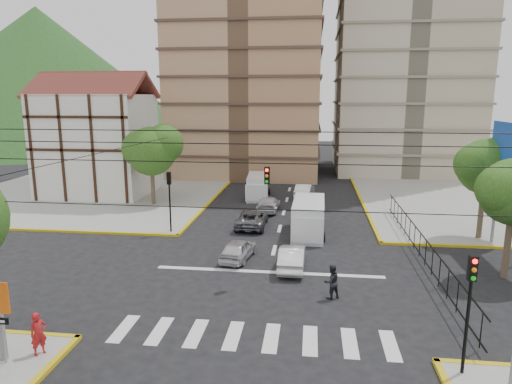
% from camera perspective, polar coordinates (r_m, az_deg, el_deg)
% --- Properties ---
extents(ground, '(160.00, 160.00, 0.00)m').
position_cam_1_polar(ground, '(25.30, 1.33, -10.98)').
color(ground, black).
rests_on(ground, ground).
extents(sidewalk_nw, '(26.00, 26.00, 0.15)m').
position_cam_1_polar(sidewalk_nw, '(49.57, -19.86, -0.18)').
color(sidewalk_nw, gray).
rests_on(sidewalk_nw, ground).
extents(sidewalk_ne, '(26.00, 26.00, 0.15)m').
position_cam_1_polar(sidewalk_ne, '(47.71, 28.64, -1.39)').
color(sidewalk_ne, gray).
rests_on(sidewalk_ne, ground).
extents(crosswalk_stripes, '(12.00, 2.40, 0.01)m').
position_cam_1_polar(crosswalk_stripes, '(19.94, -0.47, -17.63)').
color(crosswalk_stripes, silver).
rests_on(crosswalk_stripes, ground).
extents(stop_line, '(13.00, 0.40, 0.01)m').
position_cam_1_polar(stop_line, '(26.40, 1.59, -9.96)').
color(stop_line, silver).
rests_on(stop_line, ground).
extents(tudor_building, '(10.80, 8.05, 12.23)m').
position_cam_1_polar(tudor_building, '(48.37, -19.23, 5.79)').
color(tudor_building, silver).
rests_on(tudor_building, ground).
extents(distant_hill, '(70.00, 70.00, 28.00)m').
position_cam_1_polar(distant_hill, '(109.47, -25.24, 12.97)').
color(distant_hill, '#1E4517').
rests_on(distant_hill, ground).
extents(park_fence, '(0.10, 22.50, 1.66)m').
position_cam_1_polar(park_fence, '(30.15, 19.67, -7.86)').
color(park_fence, black).
rests_on(park_fence, ground).
extents(tree_park_c, '(4.65, 3.80, 7.25)m').
position_cam_1_polar(tree_park_c, '(34.61, 26.93, 3.14)').
color(tree_park_c, '#473828').
rests_on(tree_park_c, ground).
extents(tree_tudor, '(5.39, 4.40, 7.43)m').
position_cam_1_polar(tree_tudor, '(41.95, -12.85, 5.28)').
color(tree_tudor, '#473828').
rests_on(tree_tudor, ground).
extents(traffic_light_se, '(0.28, 0.22, 4.40)m').
position_cam_1_polar(traffic_light_se, '(17.69, 25.16, -11.61)').
color(traffic_light_se, black).
rests_on(traffic_light_se, ground).
extents(traffic_light_nw, '(0.28, 0.22, 4.40)m').
position_cam_1_polar(traffic_light_nw, '(33.28, -10.77, 0.03)').
color(traffic_light_nw, black).
rests_on(traffic_light_nw, ground).
extents(traffic_light_hanging, '(18.00, 9.12, 0.92)m').
position_cam_1_polar(traffic_light_hanging, '(21.65, 0.87, 1.44)').
color(traffic_light_hanging, black).
rests_on(traffic_light_hanging, ground).
extents(van_right_lane, '(2.33, 5.62, 2.51)m').
position_cam_1_polar(van_right_lane, '(32.84, 6.57, -3.39)').
color(van_right_lane, silver).
rests_on(van_right_lane, ground).
extents(van_left_lane, '(2.34, 5.17, 2.27)m').
position_cam_1_polar(van_left_lane, '(44.53, 0.20, 0.58)').
color(van_left_lane, silver).
rests_on(van_left_lane, ground).
extents(car_silver_front_left, '(2.10, 3.94, 1.28)m').
position_cam_1_polar(car_silver_front_left, '(28.16, -2.23, -7.17)').
color(car_silver_front_left, silver).
rests_on(car_silver_front_left, ground).
extents(car_white_front_right, '(1.49, 4.12, 1.35)m').
position_cam_1_polar(car_white_front_right, '(26.79, 4.53, -8.13)').
color(car_white_front_right, white).
rests_on(car_white_front_right, ground).
extents(car_grey_mid_left, '(2.18, 4.72, 1.31)m').
position_cam_1_polar(car_grey_mid_left, '(34.98, -0.50, -3.32)').
color(car_grey_mid_left, slate).
rests_on(car_grey_mid_left, ground).
extents(car_silver_rear_left, '(1.90, 4.41, 1.26)m').
position_cam_1_polar(car_silver_rear_left, '(39.75, 1.58, -1.50)').
color(car_silver_rear_left, silver).
rests_on(car_silver_rear_left, ground).
extents(car_darkgrey_mid_right, '(2.15, 4.08, 1.32)m').
position_cam_1_polar(car_darkgrey_mid_right, '(38.29, 6.33, -2.04)').
color(car_darkgrey_mid_right, '#2A2B2D').
rests_on(car_darkgrey_mid_right, ground).
extents(car_white_rear_right, '(2.02, 4.49, 1.43)m').
position_cam_1_polar(car_white_rear_right, '(45.18, 6.08, 0.18)').
color(car_white_rear_right, silver).
rests_on(car_white_rear_right, ground).
extents(pedestrian_sw_corner, '(0.68, 0.74, 1.69)m').
position_cam_1_polar(pedestrian_sw_corner, '(19.91, -25.55, -15.69)').
color(pedestrian_sw_corner, '#AD1A1D').
rests_on(pedestrian_sw_corner, sidewalk_sw).
extents(pedestrian_crosswalk, '(1.05, 0.98, 1.73)m').
position_cam_1_polar(pedestrian_crosswalk, '(23.20, 9.42, -11.01)').
color(pedestrian_crosswalk, black).
rests_on(pedestrian_crosswalk, ground).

